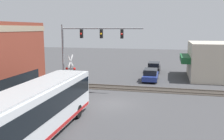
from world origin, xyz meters
name	(u,v)px	position (x,y,z in m)	size (l,w,h in m)	color
ground_plane	(112,104)	(0.00, 0.00, 0.00)	(120.00, 120.00, 0.00)	#424244
shop_building	(219,61)	(14.25, -11.25, 2.41)	(8.56, 8.81, 4.81)	beige
city_bus	(39,108)	(-7.61, 2.80, 1.84)	(11.56, 2.59, 3.33)	silver
traffic_signal_gantry	(86,42)	(3.70, 3.56, 5.29)	(0.42, 8.62, 7.06)	gray
crossing_signal	(71,69)	(4.27, 5.61, 2.30)	(1.41, 1.18, 3.81)	gray
rail_track_near	(124,88)	(6.00, 0.00, 0.03)	(2.60, 60.00, 0.15)	#332D28
parked_car_blue	(151,75)	(10.81, -2.60, 0.71)	(4.56, 1.82, 1.54)	navy
parked_car_black	(154,67)	(17.33, -2.60, 0.71)	(4.71, 1.82, 1.53)	black
pedestrian_at_crossing	(78,81)	(4.40, 4.85, 0.89)	(0.34, 0.34, 1.74)	#2D3351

